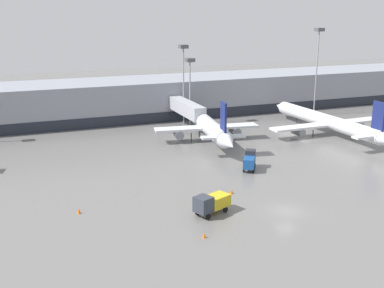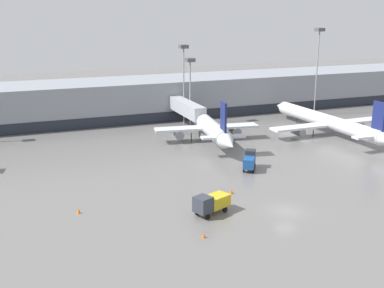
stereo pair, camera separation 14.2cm
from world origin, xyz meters
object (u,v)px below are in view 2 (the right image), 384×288
at_px(traffic_cone_0, 204,235).
at_px(apron_light_mast_0, 190,72).
at_px(parked_jet_2, 329,122).
at_px(traffic_cone_2, 231,191).
at_px(traffic_cone_1, 79,211).
at_px(parked_jet_0, 207,125).
at_px(service_truck_1, 250,160).
at_px(apron_light_mast_5, 318,48).
at_px(service_truck_0, 211,203).
at_px(apron_light_mast_4, 184,62).

relative_size(traffic_cone_0, apron_light_mast_0, 0.04).
bearing_deg(parked_jet_2, apron_light_mast_0, 53.21).
height_order(traffic_cone_0, traffic_cone_2, traffic_cone_2).
bearing_deg(traffic_cone_2, traffic_cone_1, 177.68).
distance_m(parked_jet_0, service_truck_1, 19.17).
bearing_deg(traffic_cone_2, apron_light_mast_0, 77.01).
height_order(traffic_cone_0, apron_light_mast_5, apron_light_mast_5).
xyz_separation_m(parked_jet_2, service_truck_0, (-38.78, -28.44, -1.12)).
distance_m(parked_jet_2, traffic_cone_1, 58.73).
xyz_separation_m(service_truck_1, apron_light_mast_0, (1.89, 31.47, 10.53)).
relative_size(parked_jet_0, traffic_cone_0, 54.32).
relative_size(parked_jet_2, apron_light_mast_0, 2.56).
relative_size(traffic_cone_1, apron_light_mast_0, 0.04).
xyz_separation_m(parked_jet_2, traffic_cone_2, (-33.35, -23.12, -2.28)).
height_order(parked_jet_0, traffic_cone_1, parked_jet_0).
distance_m(traffic_cone_1, apron_light_mast_5, 76.07).
distance_m(parked_jet_2, service_truck_1, 29.84).
relative_size(service_truck_1, apron_light_mast_4, 0.26).
bearing_deg(traffic_cone_1, traffic_cone_0, -44.68).
xyz_separation_m(service_truck_1, apron_light_mast_5, (34.71, 31.90, 14.58)).
xyz_separation_m(traffic_cone_1, apron_light_mast_0, (30.17, 39.16, 11.79)).
height_order(service_truck_1, apron_light_mast_4, apron_light_mast_4).
xyz_separation_m(parked_jet_0, traffic_cone_1, (-28.96, -26.77, -2.83)).
distance_m(traffic_cone_1, apron_light_mast_4, 53.41).
bearing_deg(service_truck_1, apron_light_mast_4, 30.50).
relative_size(parked_jet_2, service_truck_1, 8.44).
relative_size(parked_jet_2, traffic_cone_2, 55.64).
height_order(service_truck_0, apron_light_mast_4, apron_light_mast_4).
distance_m(parked_jet_0, traffic_cone_2, 28.90).
height_order(parked_jet_0, service_truck_1, parked_jet_0).
height_order(traffic_cone_1, apron_light_mast_4, apron_light_mast_4).
distance_m(traffic_cone_1, traffic_cone_2, 20.96).
distance_m(service_truck_1, traffic_cone_0, 25.49).
height_order(service_truck_0, traffic_cone_2, service_truck_0).
bearing_deg(traffic_cone_0, apron_light_mast_5, 45.39).
xyz_separation_m(service_truck_0, traffic_cone_2, (5.43, 5.32, -1.17)).
relative_size(traffic_cone_0, apron_light_mast_5, 0.03).
bearing_deg(apron_light_mast_5, traffic_cone_0, -134.61).
relative_size(service_truck_0, traffic_cone_2, 7.79).
relative_size(parked_jet_0, apron_light_mast_4, 1.92).
relative_size(parked_jet_2, traffic_cone_1, 58.41).
bearing_deg(traffic_cone_2, service_truck_0, -135.59).
relative_size(apron_light_mast_0, apron_light_mast_5, 0.72).
bearing_deg(apron_light_mast_5, apron_light_mast_0, -179.26).
xyz_separation_m(traffic_cone_2, apron_light_mast_5, (42.05, 40.43, 15.83)).
distance_m(apron_light_mast_0, apron_light_mast_5, 33.07).
bearing_deg(traffic_cone_0, traffic_cone_2, 51.60).
xyz_separation_m(traffic_cone_0, traffic_cone_2, (8.83, 11.14, 0.03)).
bearing_deg(service_truck_0, traffic_cone_0, 36.83).
height_order(parked_jet_0, traffic_cone_2, parked_jet_0).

